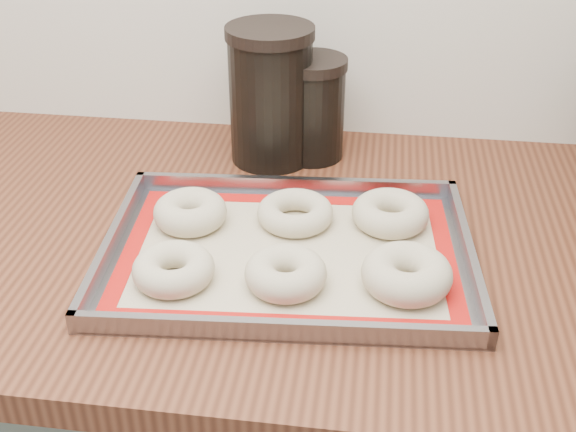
# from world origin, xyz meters

# --- Properties ---
(countertop) EXTENTS (3.06, 0.68, 0.04)m
(countertop) POSITION_xyz_m (0.00, 1.68, 0.88)
(countertop) COLOR brown
(countertop) RESTS_ON cabinet
(baking_tray) EXTENTS (0.48, 0.36, 0.03)m
(baking_tray) POSITION_xyz_m (-0.20, 1.61, 0.91)
(baking_tray) COLOR gray
(baking_tray) RESTS_ON countertop
(baking_mat) EXTENTS (0.44, 0.32, 0.00)m
(baking_mat) POSITION_xyz_m (-0.20, 1.61, 0.90)
(baking_mat) COLOR #C6B793
(baking_mat) RESTS_ON baking_tray
(bagel_front_left) EXTENTS (0.13, 0.13, 0.03)m
(bagel_front_left) POSITION_xyz_m (-0.32, 1.54, 0.92)
(bagel_front_left) COLOR #C5B798
(bagel_front_left) RESTS_ON baking_mat
(bagel_front_mid) EXTENTS (0.12, 0.12, 0.04)m
(bagel_front_mid) POSITION_xyz_m (-0.19, 1.54, 0.92)
(bagel_front_mid) COLOR #C5B798
(bagel_front_mid) RESTS_ON baking_mat
(bagel_front_right) EXTENTS (0.12, 0.12, 0.04)m
(bagel_front_right) POSITION_xyz_m (-0.05, 1.56, 0.93)
(bagel_front_right) COLOR #C5B798
(bagel_front_right) RESTS_ON baking_mat
(bagel_back_left) EXTENTS (0.13, 0.13, 0.04)m
(bagel_back_left) POSITION_xyz_m (-0.34, 1.66, 0.92)
(bagel_back_left) COLOR #C5B798
(bagel_back_left) RESTS_ON baking_mat
(bagel_back_mid) EXTENTS (0.12, 0.12, 0.03)m
(bagel_back_mid) POSITION_xyz_m (-0.20, 1.69, 0.92)
(bagel_back_mid) COLOR #C5B798
(bagel_back_mid) RESTS_ON baking_mat
(bagel_back_right) EXTENTS (0.11, 0.11, 0.04)m
(bagel_back_right) POSITION_xyz_m (-0.07, 1.70, 0.92)
(bagel_back_right) COLOR #C5B798
(bagel_back_right) RESTS_ON baking_mat
(canister_left) EXTENTS (0.13, 0.13, 0.21)m
(canister_left) POSITION_xyz_m (-0.26, 1.88, 1.01)
(canister_left) COLOR black
(canister_left) RESTS_ON countertop
(canister_mid) EXTENTS (0.10, 0.10, 0.16)m
(canister_mid) POSITION_xyz_m (-0.20, 1.90, 0.98)
(canister_mid) COLOR black
(canister_mid) RESTS_ON countertop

